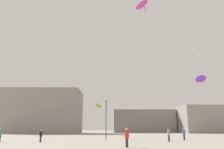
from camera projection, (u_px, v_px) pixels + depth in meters
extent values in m
cylinder|color=#2D2D33|center=(184.00, 137.00, 33.50)|extent=(0.26, 0.26, 0.78)
cylinder|color=#3351B7|center=(184.00, 132.00, 33.67)|extent=(0.37, 0.37, 0.68)
sphere|color=tan|center=(184.00, 129.00, 33.78)|extent=(0.26, 0.26, 0.26)
cylinder|color=#2D2D33|center=(169.00, 139.00, 30.22)|extent=(0.25, 0.25, 0.77)
cylinder|color=gray|center=(169.00, 133.00, 30.39)|extent=(0.37, 0.37, 0.67)
sphere|color=tan|center=(168.00, 130.00, 30.49)|extent=(0.25, 0.25, 0.25)
cylinder|color=#2D2D33|center=(127.00, 143.00, 21.28)|extent=(0.27, 0.27, 0.82)
cylinder|color=red|center=(127.00, 135.00, 21.45)|extent=(0.39, 0.39, 0.72)
sphere|color=tan|center=(127.00, 129.00, 21.57)|extent=(0.27, 0.27, 0.27)
cylinder|color=#2D2D33|center=(0.00, 139.00, 28.90)|extent=(0.26, 0.26, 0.79)
cylinder|color=teal|center=(0.00, 133.00, 29.07)|extent=(0.38, 0.38, 0.69)
sphere|color=tan|center=(1.00, 129.00, 29.18)|extent=(0.26, 0.26, 0.26)
cylinder|color=#2D2D33|center=(41.00, 139.00, 28.85)|extent=(0.23, 0.23, 0.72)
cylinder|color=black|center=(41.00, 134.00, 29.00)|extent=(0.34, 0.34, 0.62)
sphere|color=tan|center=(41.00, 131.00, 29.10)|extent=(0.23, 0.23, 0.23)
cone|color=#D12899|center=(141.00, 4.00, 14.73)|extent=(0.94, 1.00, 0.55)
sphere|color=#D12899|center=(143.00, 6.00, 14.56)|extent=(0.10, 0.10, 0.10)
sphere|color=#D12899|center=(144.00, 8.00, 14.40)|extent=(0.10, 0.10, 0.10)
sphere|color=#D12899|center=(146.00, 10.00, 14.23)|extent=(0.10, 0.10, 0.10)
cylinder|color=silver|center=(198.00, 53.00, 11.45)|extent=(4.53, 5.13, 8.42)
cone|color=purple|center=(201.00, 78.00, 29.70)|extent=(1.51, 1.40, 0.89)
sphere|color=purple|center=(202.00, 80.00, 29.56)|extent=(0.10, 0.10, 0.10)
sphere|color=purple|center=(203.00, 81.00, 29.43)|extent=(0.10, 0.10, 0.10)
sphere|color=purple|center=(204.00, 83.00, 29.29)|extent=(0.10, 0.10, 0.10)
cylinder|color=silver|center=(184.00, 105.00, 30.06)|extent=(3.88, 2.68, 6.86)
pyramid|color=#8CD12D|center=(99.00, 106.00, 33.61)|extent=(1.04, 0.93, 0.62)
sphere|color=#8CD12D|center=(98.00, 107.00, 33.67)|extent=(0.10, 0.10, 0.10)
sphere|color=#8CD12D|center=(97.00, 109.00, 33.71)|extent=(0.10, 0.10, 0.10)
sphere|color=#8CD12D|center=(97.00, 110.00, 33.74)|extent=(0.10, 0.10, 0.10)
cylinder|color=silver|center=(72.00, 118.00, 31.35)|extent=(7.44, 3.30, 3.73)
cube|color=gray|center=(43.00, 112.00, 75.36)|extent=(25.69, 15.81, 14.05)
cube|color=gray|center=(142.00, 121.00, 88.80)|extent=(23.65, 16.57, 8.32)
cube|color=gray|center=(200.00, 119.00, 78.37)|extent=(13.38, 10.22, 9.26)
cylinder|color=#2D2D30|center=(106.00, 120.00, 33.75)|extent=(0.12, 0.12, 5.95)
sphere|color=#EAE5C6|center=(106.00, 99.00, 34.47)|extent=(0.36, 0.36, 0.36)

